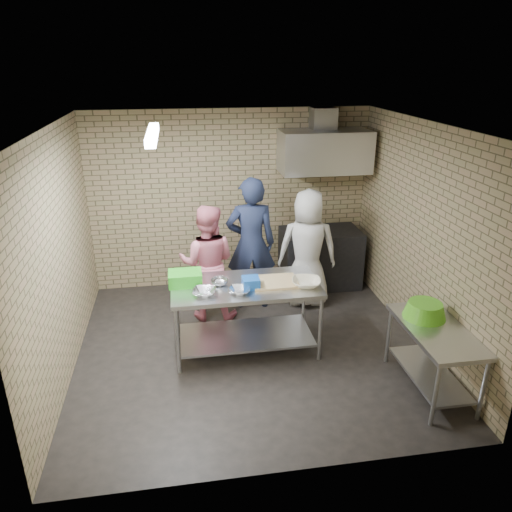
{
  "coord_description": "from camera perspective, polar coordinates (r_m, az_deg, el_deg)",
  "views": [
    {
      "loc": [
        -0.77,
        -5.16,
        3.37
      ],
      "look_at": [
        0.1,
        0.2,
        1.15
      ],
      "focal_mm": 34.24,
      "sensor_mm": 36.0,
      "label": 1
    }
  ],
  "objects": [
    {
      "name": "woman_pink",
      "position": [
        6.58,
        -5.69,
        -0.82
      ],
      "size": [
        0.9,
        0.77,
        1.61
      ],
      "primitive_type": "imported",
      "rotation": [
        0.0,
        0.0,
        2.91
      ],
      "color": "#DC7488",
      "rests_on": "floor"
    },
    {
      "name": "floor",
      "position": [
        6.21,
        -0.63,
        -10.63
      ],
      "size": [
        4.2,
        4.2,
        0.0
      ],
      "primitive_type": "plane",
      "color": "black",
      "rests_on": "ground"
    },
    {
      "name": "man_navy",
      "position": [
        6.8,
        -0.6,
        1.41
      ],
      "size": [
        0.71,
        0.49,
        1.9
      ],
      "primitive_type": "imported",
      "rotation": [
        0.0,
        0.0,
        3.09
      ],
      "color": "#141633",
      "rests_on": "floor"
    },
    {
      "name": "woman_white",
      "position": [
        6.94,
        6.03,
        0.85
      ],
      "size": [
        0.92,
        0.69,
        1.71
      ],
      "primitive_type": "imported",
      "rotation": [
        0.0,
        0.0,
        2.96
      ],
      "color": "silver",
      "rests_on": "floor"
    },
    {
      "name": "back_wall",
      "position": [
        7.48,
        -2.98,
        6.54
      ],
      "size": [
        4.2,
        0.06,
        2.7
      ],
      "primitive_type": "cube",
      "color": "#93875C",
      "rests_on": "ground"
    },
    {
      "name": "mixing_bowl_a",
      "position": [
        5.54,
        -6.09,
        -4.24
      ],
      "size": [
        0.33,
        0.33,
        0.07
      ],
      "primitive_type": "imported",
      "rotation": [
        0.0,
        0.0,
        -0.23
      ],
      "color": "silver",
      "rests_on": "prep_table"
    },
    {
      "name": "green_crate",
      "position": [
        5.81,
        -8.27,
        -2.58
      ],
      "size": [
        0.39,
        0.29,
        0.16
      ],
      "primitive_type": "cube",
      "color": "green",
      "rests_on": "prep_table"
    },
    {
      "name": "right_wall",
      "position": [
        6.24,
        18.78,
        2.13
      ],
      "size": [
        0.06,
        4.0,
        2.7
      ],
      "primitive_type": "cube",
      "color": "#93875C",
      "rests_on": "ground"
    },
    {
      "name": "mixing_bowl_b",
      "position": [
        5.78,
        -4.26,
        -3.03
      ],
      "size": [
        0.25,
        0.25,
        0.07
      ],
      "primitive_type": "imported",
      "rotation": [
        0.0,
        0.0,
        -0.23
      ],
      "color": "#A9AAB0",
      "rests_on": "prep_table"
    },
    {
      "name": "ceramic_bowl",
      "position": [
        5.76,
        5.89,
        -3.1
      ],
      "size": [
        0.4,
        0.4,
        0.08
      ],
      "primitive_type": "imported",
      "rotation": [
        0.0,
        0.0,
        -0.23
      ],
      "color": "beige",
      "rests_on": "prep_table"
    },
    {
      "name": "side_counter",
      "position": [
        5.66,
        19.86,
        -11.22
      ],
      "size": [
        0.6,
        1.2,
        0.75
      ],
      "primitive_type": "cube",
      "color": "silver",
      "rests_on": "floor"
    },
    {
      "name": "fluorescent_fixture",
      "position": [
        5.21,
        -12.01,
        13.73
      ],
      "size": [
        0.1,
        1.25,
        0.08
      ],
      "primitive_type": "cube",
      "color": "white",
      "rests_on": "ceiling"
    },
    {
      "name": "range_hood",
      "position": [
        7.29,
        8.02,
        12.0
      ],
      "size": [
        1.3,
        0.6,
        0.6
      ],
      "primitive_type": "cube",
      "color": "silver",
      "rests_on": "back_wall"
    },
    {
      "name": "blue_tub",
      "position": [
        5.67,
        -0.6,
        -3.16
      ],
      "size": [
        0.19,
        0.19,
        0.13
      ],
      "primitive_type": "cube",
      "color": "#1650AA",
      "rests_on": "prep_table"
    },
    {
      "name": "green_basin",
      "position": [
        5.61,
        19.11,
        -5.96
      ],
      "size": [
        0.46,
        0.46,
        0.17
      ],
      "primitive_type": null,
      "color": "#59C626",
      "rests_on": "side_counter"
    },
    {
      "name": "mixing_bowl_c",
      "position": [
        5.56,
        -1.95,
        -4.08
      ],
      "size": [
        0.3,
        0.3,
        0.06
      ],
      "primitive_type": "imported",
      "rotation": [
        0.0,
        0.0,
        -0.23
      ],
      "color": "#B8BBBF",
      "rests_on": "prep_table"
    },
    {
      "name": "stove",
      "position": [
        7.7,
        7.48,
        -0.22
      ],
      "size": [
        1.2,
        0.7,
        0.9
      ],
      "primitive_type": "cube",
      "color": "black",
      "rests_on": "floor"
    },
    {
      "name": "bottle_green",
      "position": [
        7.62,
        10.88,
        11.62
      ],
      "size": [
        0.06,
        0.06,
        0.15
      ],
      "primitive_type": "cylinder",
      "color": "green",
      "rests_on": "wall_shelf"
    },
    {
      "name": "bottle_red",
      "position": [
        7.49,
        7.94,
        11.74
      ],
      "size": [
        0.07,
        0.07,
        0.18
      ],
      "primitive_type": "cylinder",
      "color": "#B22619",
      "rests_on": "wall_shelf"
    },
    {
      "name": "prep_table",
      "position": [
        5.98,
        -1.2,
        -7.12
      ],
      "size": [
        1.75,
        0.88,
        0.88
      ],
      "primitive_type": "cube",
      "color": "silver",
      "rests_on": "floor"
    },
    {
      "name": "wall_shelf",
      "position": [
        7.59,
        9.74,
        10.92
      ],
      "size": [
        0.8,
        0.2,
        0.04
      ],
      "primitive_type": "cube",
      "color": "#3F2B19",
      "rests_on": "back_wall"
    },
    {
      "name": "ceiling",
      "position": [
        5.26,
        -0.75,
        14.92
      ],
      "size": [
        4.2,
        4.2,
        0.0
      ],
      "primitive_type": "plane",
      "rotation": [
        3.14,
        0.0,
        0.0
      ],
      "color": "black",
      "rests_on": "ground"
    },
    {
      "name": "front_wall",
      "position": [
        3.83,
        3.84,
        -9.68
      ],
      "size": [
        4.2,
        0.06,
        2.7
      ],
      "primitive_type": "cube",
      "color": "#93875C",
      "rests_on": "ground"
    },
    {
      "name": "hood_duct",
      "position": [
        7.37,
        7.87,
        15.66
      ],
      "size": [
        0.35,
        0.3,
        0.3
      ],
      "primitive_type": "cube",
      "color": "#A5A8AD",
      "rests_on": "back_wall"
    },
    {
      "name": "cutting_board",
      "position": [
        5.81,
        2.21,
        -3.05
      ],
      "size": [
        0.53,
        0.41,
        0.03
      ],
      "primitive_type": "cube",
      "color": "#D9B77D",
      "rests_on": "prep_table"
    },
    {
      "name": "left_wall",
      "position": [
        5.7,
        -22.06,
        -0.23
      ],
      "size": [
        0.06,
        4.0,
        2.7
      ],
      "primitive_type": "cube",
      "color": "#93875C",
      "rests_on": "ground"
    }
  ]
}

